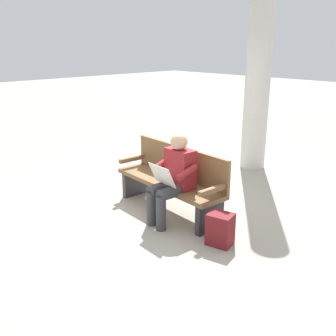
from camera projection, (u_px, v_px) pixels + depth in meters
The scene contains 5 objects.
ground_plane at pixel (169, 211), 5.51m from camera, with size 40.00×40.00×0.00m, color #A89E8E.
bench_near at pixel (173, 179), 5.42m from camera, with size 1.83×0.62×0.90m.
person_seated at pixel (173, 176), 5.01m from camera, with size 0.59×0.59×1.18m.
backpack at pixel (220, 229), 4.55m from camera, with size 0.33×0.32×0.38m.
support_pillar at pixel (259, 60), 6.86m from camera, with size 0.45×0.45×3.92m, color beige.
Camera 1 is at (-3.63, 3.53, 2.27)m, focal length 41.80 mm.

